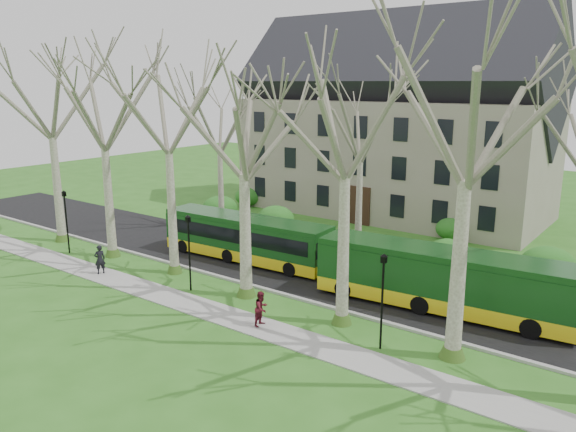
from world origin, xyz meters
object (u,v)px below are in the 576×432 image
object	(u,v)px
pedestrian_a	(100,259)
pedestrian_b	(262,308)
bus_follow	(442,279)
bus_lead	(246,238)

from	to	relation	value
pedestrian_a	pedestrian_b	world-z (taller)	pedestrian_a
bus_follow	pedestrian_a	size ratio (longest dim) A/B	7.22
bus_follow	pedestrian_b	xyz separation A→B (m)	(-6.14, -7.10, -0.77)
bus_lead	pedestrian_a	xyz separation A→B (m)	(-5.39, -7.44, -0.60)
bus_lead	pedestrian_b	xyz separation A→B (m)	(7.33, -7.36, -0.65)
bus_lead	bus_follow	xyz separation A→B (m)	(13.47, -0.26, 0.13)
bus_lead	pedestrian_b	size ratio (longest dim) A/B	7.00
bus_follow	pedestrian_a	world-z (taller)	bus_follow
bus_follow	pedestrian_b	bearing A→B (deg)	-135.80
bus_lead	bus_follow	world-z (taller)	bus_follow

